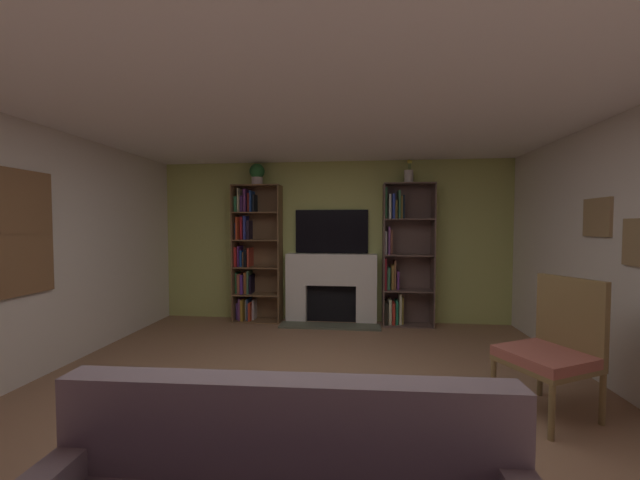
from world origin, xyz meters
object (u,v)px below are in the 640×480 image
(bookshelf_left, at_px, (252,256))
(armchair, at_px, (554,346))
(tv, at_px, (332,231))
(coffee_table, at_px, (308,426))
(bookshelf_right, at_px, (401,258))
(vase_with_flowers, at_px, (409,175))
(fireplace, at_px, (331,286))
(potted_plant, at_px, (257,174))

(bookshelf_left, xyz_separation_m, armchair, (3.25, -2.50, -0.48))
(tv, distance_m, coffee_table, 3.69)
(bookshelf_left, xyz_separation_m, bookshelf_right, (2.33, 0.00, -0.01))
(tv, bearing_deg, vase_with_flowers, -5.86)
(tv, distance_m, bookshelf_right, 1.14)
(armchair, distance_m, coffee_table, 2.10)
(tv, xyz_separation_m, vase_with_flowers, (1.16, -0.12, 0.85))
(vase_with_flowers, height_order, armchair, vase_with_flowers)
(bookshelf_left, height_order, bookshelf_right, same)
(fireplace, height_order, armchair, armchair)
(potted_plant, bearing_deg, bookshelf_left, 163.99)
(tv, xyz_separation_m, armchair, (1.99, -2.59, -0.87))
(bookshelf_right, xyz_separation_m, potted_plant, (-2.23, -0.03, 1.31))
(vase_with_flowers, relative_size, coffee_table, 0.49)
(tv, distance_m, potted_plant, 1.48)
(fireplace, relative_size, tv, 1.32)
(tv, relative_size, potted_plant, 3.37)
(bookshelf_right, relative_size, vase_with_flowers, 6.02)
(coffee_table, bearing_deg, tv, 91.94)
(fireplace, distance_m, potted_plant, 2.11)
(fireplace, relative_size, bookshelf_right, 0.70)
(fireplace, distance_m, bookshelf_right, 1.15)
(tv, relative_size, coffee_table, 1.56)
(bookshelf_right, height_order, armchair, bookshelf_right)
(bookshelf_right, distance_m, vase_with_flowers, 1.25)
(bookshelf_right, bearing_deg, potted_plant, -179.23)
(coffee_table, bearing_deg, fireplace, 91.99)
(fireplace, xyz_separation_m, armchair, (1.99, -2.50, -0.02))
(fireplace, distance_m, vase_with_flowers, 2.06)
(potted_plant, distance_m, coffee_table, 4.16)
(tv, distance_m, armchair, 3.38)
(bookshelf_left, bearing_deg, armchair, -37.57)
(bookshelf_left, bearing_deg, potted_plant, -16.01)
(bookshelf_left, bearing_deg, fireplace, -0.03)
(potted_plant, height_order, armchair, potted_plant)
(bookshelf_left, relative_size, bookshelf_right, 1.00)
(bookshelf_right, xyz_separation_m, coffee_table, (-0.95, -3.43, -0.71))
(bookshelf_left, height_order, potted_plant, potted_plant)
(potted_plant, bearing_deg, tv, 5.89)
(bookshelf_left, relative_size, armchair, 1.96)
(tv, relative_size, bookshelf_left, 0.53)
(vase_with_flowers, xyz_separation_m, coffee_table, (-1.05, -3.40, -1.96))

